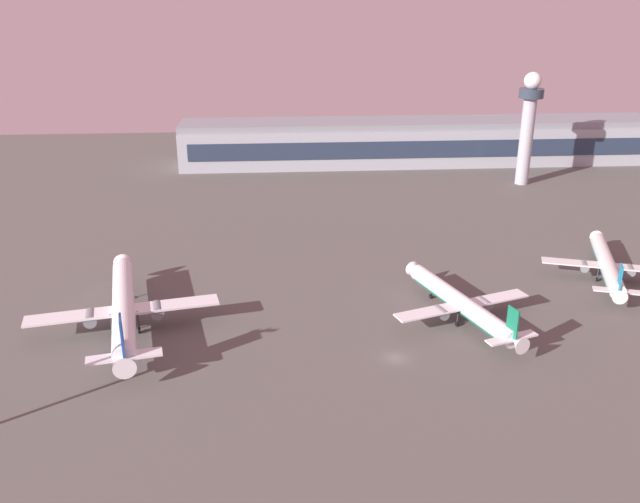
# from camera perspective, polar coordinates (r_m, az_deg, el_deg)

# --- Properties ---
(ground_plane) EXTENTS (416.00, 416.00, 0.00)m
(ground_plane) POSITION_cam_1_polar(r_m,az_deg,el_deg) (124.47, 6.45, -9.00)
(ground_plane) COLOR #56544F
(terminal_building) EXTENTS (179.21, 22.40, 16.40)m
(terminal_building) POSITION_cam_1_polar(r_m,az_deg,el_deg) (260.86, 8.39, 9.23)
(terminal_building) COLOR #9EA3AD
(terminal_building) RESTS_ON ground
(control_tower) EXTENTS (8.00, 8.00, 37.39)m
(control_tower) POSITION_cam_1_polar(r_m,az_deg,el_deg) (236.92, 17.30, 10.60)
(control_tower) COLOR #A8A8B2
(control_tower) RESTS_ON ground
(airplane_mid_apron) EXTENTS (36.83, 47.04, 12.15)m
(airplane_mid_apron) POSITION_cam_1_polar(r_m,az_deg,el_deg) (136.65, -16.37, -4.68)
(airplane_mid_apron) COLOR white
(airplane_mid_apron) RESTS_ON ground
(airplane_far_stand) EXTENTS (29.39, 37.34, 9.87)m
(airplane_far_stand) POSITION_cam_1_polar(r_m,az_deg,el_deg) (137.97, 11.96, -4.37)
(airplane_far_stand) COLOR white
(airplane_far_stand) RESTS_ON ground
(airplane_terminal_side) EXTENTS (28.51, 36.25, 9.54)m
(airplane_terminal_side) POSITION_cam_1_polar(r_m,az_deg,el_deg) (167.43, 23.24, -1.03)
(airplane_terminal_side) COLOR silver
(airplane_terminal_side) RESTS_ON ground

